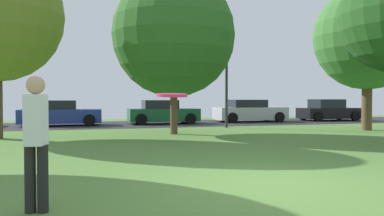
# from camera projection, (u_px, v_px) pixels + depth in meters

# --- Properties ---
(ground_plane) EXTENTS (44.00, 44.00, 0.00)m
(ground_plane) POSITION_uv_depth(u_px,v_px,m) (270.00, 185.00, 6.44)
(ground_plane) COLOR #547F38
(road_strip) EXTENTS (44.00, 6.40, 0.01)m
(road_strip) POSITION_uv_depth(u_px,v_px,m) (139.00, 124.00, 21.81)
(road_strip) COLOR #28282B
(road_strip) RESTS_ON ground_plane
(birch_tree_lone) EXTENTS (5.09, 5.09, 6.64)m
(birch_tree_lone) POSITION_uv_depth(u_px,v_px,m) (174.00, 36.00, 15.60)
(birch_tree_lone) COLOR brown
(birch_tree_lone) RESTS_ON ground_plane
(maple_tree_near) EXTENTS (4.91, 4.91, 6.81)m
(maple_tree_near) POSITION_uv_depth(u_px,v_px,m) (368.00, 37.00, 17.52)
(maple_tree_near) COLOR brown
(maple_tree_near) RESTS_ON ground_plane
(person_bystander) EXTENTS (0.30, 0.36, 1.77)m
(person_bystander) POSITION_uv_depth(u_px,v_px,m) (36.00, 137.00, 4.85)
(person_bystander) COLOR black
(person_bystander) RESTS_ON ground_plane
(frisbee_disc) EXTENTS (0.28, 0.28, 0.04)m
(frisbee_disc) POSITION_uv_depth(u_px,v_px,m) (172.00, 95.00, 3.26)
(frisbee_disc) COLOR #EA2D6B
(parked_car_blue) EXTENTS (4.26, 1.96, 1.38)m
(parked_car_blue) POSITION_uv_depth(u_px,v_px,m) (60.00, 114.00, 20.54)
(parked_car_blue) COLOR #233893
(parked_car_blue) RESTS_ON ground_plane
(parked_car_green) EXTENTS (4.09, 1.97, 1.39)m
(parked_car_green) POSITION_uv_depth(u_px,v_px,m) (163.00, 113.00, 22.15)
(parked_car_green) COLOR #195633
(parked_car_green) RESTS_ON ground_plane
(parked_car_silver) EXTENTS (4.52, 2.00, 1.41)m
(parked_car_silver) POSITION_uv_depth(u_px,v_px,m) (250.00, 112.00, 24.02)
(parked_car_silver) COLOR #B7B7BC
(parked_car_silver) RESTS_ON ground_plane
(parked_car_black) EXTENTS (4.05, 1.96, 1.44)m
(parked_car_black) POSITION_uv_depth(u_px,v_px,m) (328.00, 111.00, 25.42)
(parked_car_black) COLOR black
(parked_car_black) RESTS_ON ground_plane
(street_lamp_post) EXTENTS (0.14, 0.14, 4.50)m
(street_lamp_post) POSITION_uv_depth(u_px,v_px,m) (227.00, 84.00, 19.20)
(street_lamp_post) COLOR #2D2D33
(street_lamp_post) RESTS_ON ground_plane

